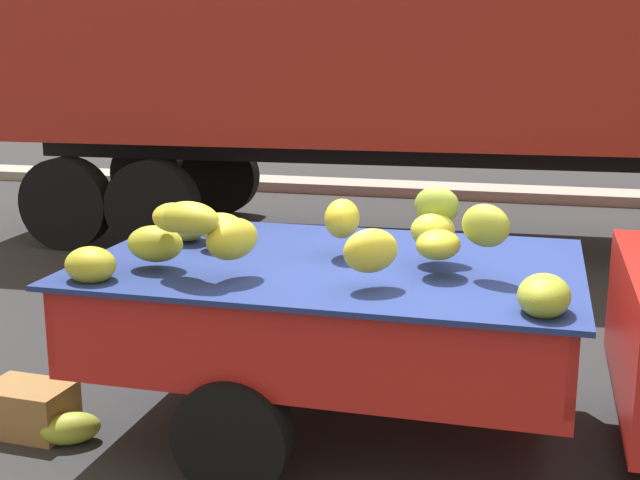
% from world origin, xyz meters
% --- Properties ---
extents(ground, '(220.00, 220.00, 0.00)m').
position_xyz_m(ground, '(0.00, 0.00, 0.00)').
color(ground, '#28282B').
extents(curb_strip, '(80.00, 0.80, 0.16)m').
position_xyz_m(curb_strip, '(0.00, 8.56, 0.08)').
color(curb_strip, gray).
rests_on(curb_strip, ground).
extents(semi_trailer, '(12.10, 3.09, 3.95)m').
position_xyz_m(semi_trailer, '(-0.34, 5.21, 2.54)').
color(semi_trailer, maroon).
rests_on(semi_trailer, ground).
extents(fallen_banana_bunch_near_tailgate, '(0.41, 0.37, 0.19)m').
position_xyz_m(fallen_banana_bunch_near_tailgate, '(-2.21, -0.68, 0.09)').
color(fallen_banana_bunch_near_tailgate, '#99A931').
rests_on(fallen_banana_bunch_near_tailgate, ground).
extents(produce_crate, '(0.54, 0.39, 0.30)m').
position_xyz_m(produce_crate, '(-2.54, -0.60, 0.15)').
color(produce_crate, olive).
rests_on(produce_crate, ground).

